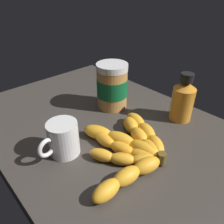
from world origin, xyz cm
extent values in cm
cube|color=#38332D|center=(0.00, 0.00, -2.48)|extent=(80.40, 56.83, 4.97)
ellipsoid|color=orange|center=(18.64, 1.83, 1.86)|extent=(7.98, 6.98, 3.71)
ellipsoid|color=orange|center=(13.64, 4.48, 1.86)|extent=(7.99, 6.19, 3.71)
ellipsoid|color=orange|center=(8.25, 6.22, 1.86)|extent=(7.75, 5.20, 3.71)
ellipsoid|color=orange|center=(18.31, 0.35, 1.81)|extent=(7.04, 4.93, 3.61)
ellipsoid|color=orange|center=(13.39, 1.77, 1.81)|extent=(7.25, 5.54, 3.61)
ellipsoid|color=orange|center=(8.68, 3.76, 1.81)|extent=(7.35, 6.08, 3.61)
ellipsoid|color=orange|center=(17.58, -1.31, 1.85)|extent=(8.64, 4.98, 3.70)
ellipsoid|color=orange|center=(11.24, -2.78, 1.85)|extent=(8.87, 5.88, 3.70)
ellipsoid|color=orange|center=(5.14, -5.04, 1.85)|extent=(8.95, 6.69, 3.70)
ellipsoid|color=orange|center=(18.60, -2.53, 1.49)|extent=(7.32, 5.82, 2.98)
ellipsoid|color=orange|center=(13.65, -4.56, 1.49)|extent=(7.28, 4.72, 2.98)
ellipsoid|color=orange|center=(8.39, -5.47, 1.49)|extent=(6.89, 3.39, 2.98)
ellipsoid|color=gold|center=(19.72, -3.57, 1.47)|extent=(6.22, 6.61, 2.94)
ellipsoid|color=gold|center=(16.18, -6.97, 1.47)|extent=(6.67, 6.11, 2.94)
ellipsoid|color=gold|center=(12.02, -9.57, 1.47)|extent=(6.83, 5.35, 2.94)
ellipsoid|color=orange|center=(21.32, -4.66, 1.75)|extent=(4.94, 7.43, 3.49)
ellipsoid|color=orange|center=(20.44, -10.03, 1.75)|extent=(4.14, 7.13, 3.49)
ellipsoid|color=orange|center=(20.26, -15.47, 1.75)|extent=(3.71, 6.93, 3.49)
cylinder|color=brown|center=(22.28, -0.54, 1.80)|extent=(2.00, 2.00, 3.00)
cylinder|color=#BF8442|center=(-4.77, 9.08, 6.32)|extent=(9.54, 9.54, 12.64)
cylinder|color=#0F592D|center=(-4.77, 9.08, 6.95)|extent=(9.73, 9.73, 5.69)
cylinder|color=silver|center=(-4.77, 9.08, 13.59)|extent=(9.72, 9.72, 1.91)
cylinder|color=orange|center=(14.53, 19.16, 5.00)|extent=(6.42, 6.42, 10.00)
cone|color=orange|center=(14.53, 19.16, 11.09)|extent=(6.42, 6.42, 2.19)
cylinder|color=black|center=(14.53, 19.16, 13.35)|extent=(3.58, 3.58, 2.34)
cylinder|color=silver|center=(3.86, -14.44, 4.27)|extent=(7.25, 7.25, 8.54)
torus|color=silver|center=(4.70, -19.19, 4.70)|extent=(1.82, 4.86, 4.76)
camera|label=1|loc=(41.03, -33.06, 36.84)|focal=34.75mm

